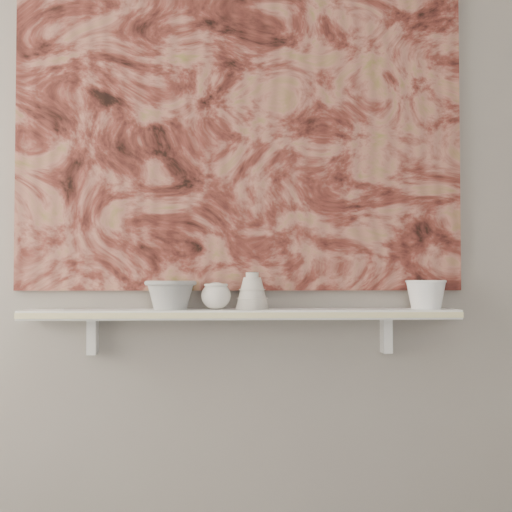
{
  "coord_description": "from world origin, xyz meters",
  "views": [
    {
      "loc": [
        -0.07,
        -0.81,
        1.03
      ],
      "look_at": [
        0.05,
        1.49,
        1.1
      ],
      "focal_mm": 50.0,
      "sensor_mm": 36.0,
      "label": 1
    }
  ],
  "objects": [
    {
      "name": "shelf",
      "position": [
        0.0,
        1.51,
        0.92
      ],
      "size": [
        1.4,
        0.18,
        0.03
      ],
      "primitive_type": "cube",
      "color": "white",
      "rests_on": "wall_back"
    },
    {
      "name": "bowl_white",
      "position": [
        0.61,
        1.51,
        0.98
      ],
      "size": [
        0.14,
        0.14,
        0.1
      ],
      "primitive_type": null,
      "rotation": [
        0.0,
        0.0,
        -0.06
      ],
      "color": "white",
      "rests_on": "shelf"
    },
    {
      "name": "cup_cream",
      "position": [
        -0.08,
        1.51,
        0.97
      ],
      "size": [
        0.13,
        0.13,
        0.09
      ],
      "primitive_type": null,
      "rotation": [
        0.0,
        0.0,
        -0.42
      ],
      "color": "white",
      "rests_on": "shelf"
    },
    {
      "name": "wall_back",
      "position": [
        0.0,
        1.6,
        1.35
      ],
      "size": [
        3.6,
        0.0,
        3.6
      ],
      "primitive_type": "plane",
      "rotation": [
        1.57,
        0.0,
        0.0
      ],
      "color": "gray",
      "rests_on": "floor"
    },
    {
      "name": "shelf_stripe",
      "position": [
        0.0,
        1.41,
        0.92
      ],
      "size": [
        1.4,
        0.01,
        0.02
      ],
      "primitive_type": "cube",
      "color": "beige",
      "rests_on": "shelf"
    },
    {
      "name": "painting",
      "position": [
        0.0,
        1.59,
        1.54
      ],
      "size": [
        1.5,
        0.02,
        1.1
      ],
      "primitive_type": "cube",
      "color": "maroon",
      "rests_on": "wall_back"
    },
    {
      "name": "bracket_left",
      "position": [
        -0.49,
        1.57,
        0.84
      ],
      "size": [
        0.03,
        0.06,
        0.12
      ],
      "primitive_type": "cube",
      "color": "white",
      "rests_on": "wall_back"
    },
    {
      "name": "bowl_grey",
      "position": [
        -0.23,
        1.51,
        0.98
      ],
      "size": [
        0.2,
        0.2,
        0.1
      ],
      "primitive_type": null,
      "rotation": [
        0.0,
        0.0,
        -0.22
      ],
      "color": "gray",
      "rests_on": "shelf"
    },
    {
      "name": "house_motif",
      "position": [
        0.45,
        1.57,
        1.23
      ],
      "size": [
        0.09,
        0.0,
        0.08
      ],
      "primitive_type": "cube",
      "color": "black",
      "rests_on": "painting"
    },
    {
      "name": "bracket_right",
      "position": [
        0.49,
        1.57,
        0.84
      ],
      "size": [
        0.03,
        0.06,
        0.12
      ],
      "primitive_type": "cube",
      "color": "white",
      "rests_on": "wall_back"
    },
    {
      "name": "bell_vessel",
      "position": [
        0.03,
        1.51,
        0.99
      ],
      "size": [
        0.12,
        0.12,
        0.12
      ],
      "primitive_type": null,
      "rotation": [
        0.0,
        0.0,
        -0.12
      ],
      "color": "beige",
      "rests_on": "shelf"
    }
  ]
}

